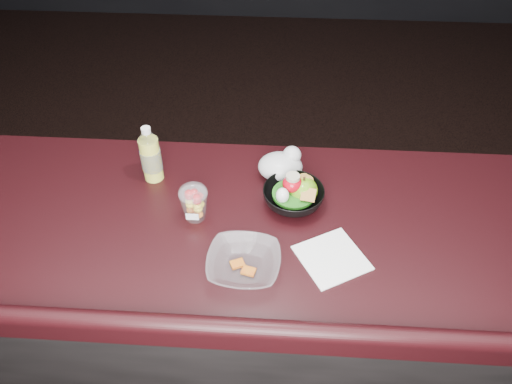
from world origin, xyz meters
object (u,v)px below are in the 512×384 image
(lemonade_bottle, at_px, (151,158))
(snack_bowl, at_px, (293,195))
(fruit_cup, at_px, (194,202))
(green_apple, at_px, (303,190))
(takeout_bowl, at_px, (244,264))

(lemonade_bottle, height_order, snack_bowl, lemonade_bottle)
(fruit_cup, xyz_separation_m, green_apple, (0.31, 0.09, -0.02))
(lemonade_bottle, bearing_deg, snack_bowl, -11.84)
(snack_bowl, distance_m, takeout_bowl, 0.28)
(lemonade_bottle, xyz_separation_m, snack_bowl, (0.43, -0.09, -0.05))
(takeout_bowl, bearing_deg, lemonade_bottle, 131.94)
(fruit_cup, distance_m, takeout_bowl, 0.24)
(lemonade_bottle, bearing_deg, fruit_cup, -46.33)
(lemonade_bottle, height_order, green_apple, lemonade_bottle)
(lemonade_bottle, xyz_separation_m, takeout_bowl, (0.31, -0.34, -0.06))
(fruit_cup, relative_size, snack_bowl, 0.56)
(green_apple, height_order, takeout_bowl, green_apple)
(fruit_cup, relative_size, takeout_bowl, 0.58)
(fruit_cup, distance_m, snack_bowl, 0.29)
(lemonade_bottle, distance_m, takeout_bowl, 0.46)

